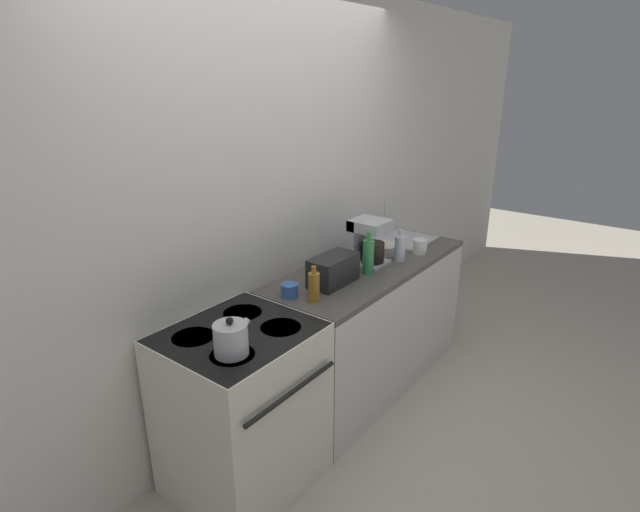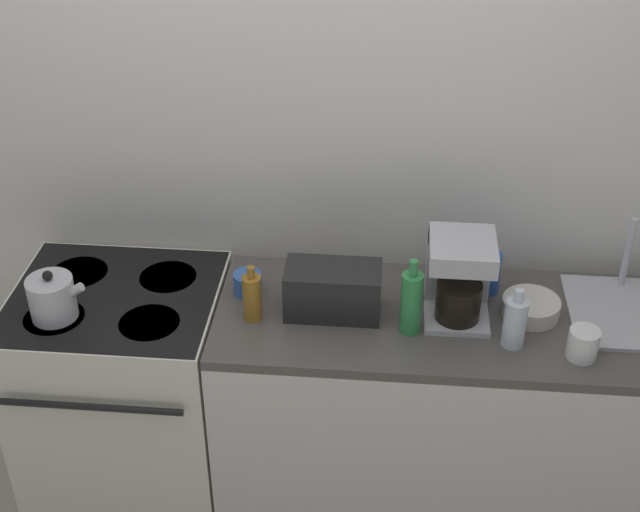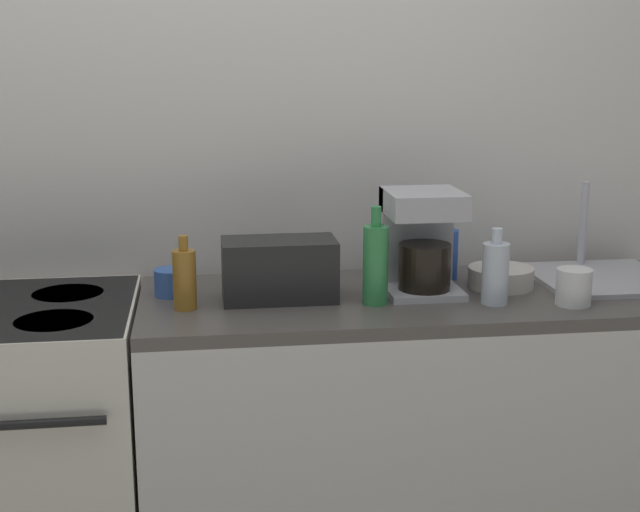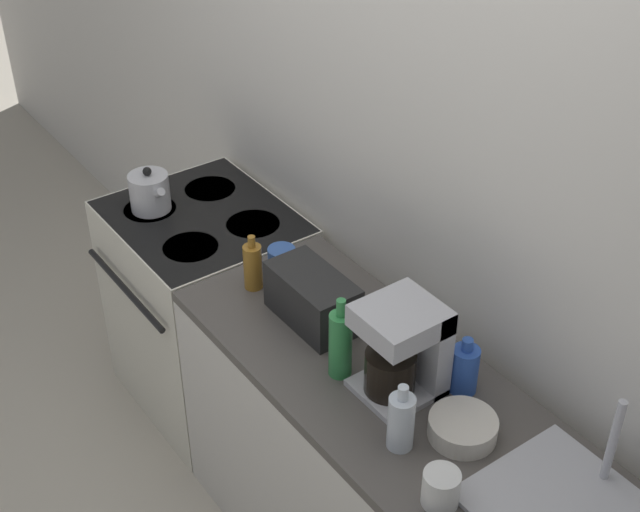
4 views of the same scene
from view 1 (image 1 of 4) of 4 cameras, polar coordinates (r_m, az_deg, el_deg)
name	(u,v)px [view 1 (image 1 of 4)]	position (r m, az deg, el deg)	size (l,w,h in m)	color
ground_plane	(357,441)	(3.20, 4.25, -20.33)	(12.00, 12.00, 0.00)	beige
wall_back	(265,213)	(2.97, -6.35, 4.89)	(8.00, 0.05, 2.60)	silver
stove	(243,407)	(2.71, -8.84, -16.70)	(0.72, 0.67, 0.90)	silver
counter_block	(368,324)	(3.50, 5.54, -7.69)	(1.64, 0.61, 0.90)	silver
kettle	(231,339)	(2.26, -10.13, -9.30)	(0.19, 0.15, 0.18)	silver
toaster	(333,270)	(2.95, 1.52, -1.59)	(0.32, 0.17, 0.17)	black
coffee_maker	(367,241)	(3.26, 5.36, 1.77)	(0.21, 0.23, 0.30)	#B7B7BC
sink_tray	(402,238)	(3.81, 9.37, 2.06)	(0.41, 0.40, 0.28)	#B7B7BC
bottle_clear	(400,248)	(3.35, 9.13, 0.92)	(0.07, 0.07, 0.21)	silver
bottle_blue	(358,243)	(3.45, 4.38, 1.46)	(0.08, 0.08, 0.19)	#2D56B7
bottle_amber	(314,287)	(2.72, -0.71, -3.51)	(0.06, 0.06, 0.20)	#9E6B23
bottle_green	(368,256)	(3.10, 5.55, -0.04)	(0.07, 0.07, 0.27)	#338C47
cup_blue	(290,290)	(2.79, -3.50, -3.94)	(0.10, 0.10, 0.08)	#3860B2
cup_white	(420,246)	(3.53, 11.35, 1.08)	(0.10, 0.10, 0.10)	white
bowl	(384,248)	(3.51, 7.34, 0.86)	(0.19, 0.19, 0.06)	beige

